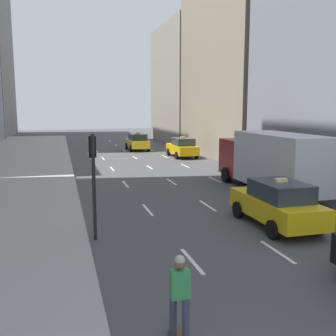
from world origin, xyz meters
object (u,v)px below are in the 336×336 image
at_px(box_truck, 271,160).
at_px(skateboarder, 180,295).
at_px(taxi_second, 182,147).
at_px(taxi_third, 137,142).
at_px(traffic_light_pole, 93,169).
at_px(taxi_lead, 277,203).

height_order(box_truck, skateboarder, box_truck).
relative_size(taxi_second, skateboarder, 2.52).
bearing_deg(taxi_third, traffic_light_pole, -103.97).
relative_size(taxi_lead, traffic_light_pole, 1.22).
bearing_deg(skateboarder, taxi_second, 72.42).
distance_m(box_truck, skateboarder, 14.39).
bearing_deg(taxi_second, traffic_light_pole, -115.09).
bearing_deg(taxi_third, box_truck, -82.78).
xyz_separation_m(box_truck, traffic_light_pole, (-9.55, -5.04, 0.70)).
height_order(taxi_second, skateboarder, taxi_second).
bearing_deg(taxi_third, taxi_second, -67.42).
height_order(taxi_lead, traffic_light_pole, traffic_light_pole).
bearing_deg(traffic_light_pole, box_truck, 27.84).
bearing_deg(skateboarder, box_truck, 53.60).
distance_m(taxi_third, skateboarder, 34.14).
bearing_deg(box_truck, taxi_second, 90.00).
bearing_deg(taxi_third, taxi_lead, -90.00).
bearing_deg(skateboarder, taxi_lead, 47.03).
bearing_deg(taxi_third, skateboarder, -99.66).
relative_size(taxi_lead, box_truck, 0.52).
distance_m(taxi_second, traffic_light_pole, 22.57).
relative_size(taxi_second, box_truck, 0.52).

